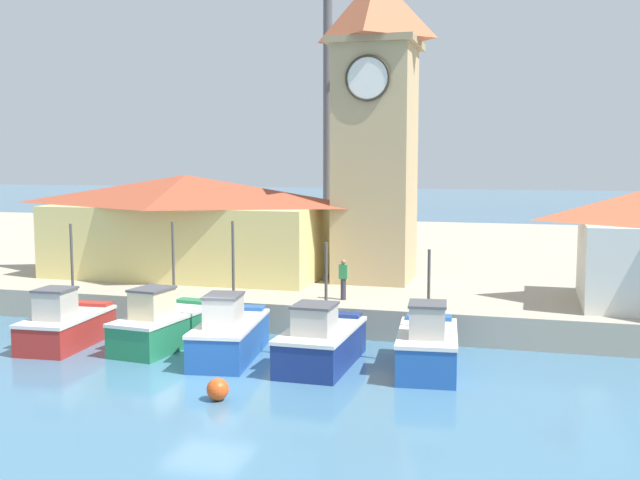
% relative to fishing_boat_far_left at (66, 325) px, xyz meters
% --- Properties ---
extents(ground_plane, '(300.00, 300.00, 0.00)m').
position_rel_fishing_boat_far_left_xyz_m(ground_plane, '(6.69, -2.50, -0.75)').
color(ground_plane, teal).
extents(quay_wharf, '(120.00, 40.00, 1.17)m').
position_rel_fishing_boat_far_left_xyz_m(quay_wharf, '(6.69, 23.74, -0.17)').
color(quay_wharf, '#A89E89').
rests_on(quay_wharf, ground).
extents(fishing_boat_far_left, '(2.17, 4.20, 4.40)m').
position_rel_fishing_boat_far_left_xyz_m(fishing_boat_far_left, '(0.00, 0.00, 0.00)').
color(fishing_boat_far_left, '#AD2823').
rests_on(fishing_boat_far_left, ground).
extents(fishing_boat_left_outer, '(2.35, 4.87, 4.48)m').
position_rel_fishing_boat_far_left_xyz_m(fishing_boat_left_outer, '(3.50, 0.88, 0.03)').
color(fishing_boat_left_outer, '#237A4C').
rests_on(fishing_boat_left_outer, ground).
extents(fishing_boat_left_inner, '(2.46, 4.83, 4.63)m').
position_rel_fishing_boat_far_left_xyz_m(fishing_boat_left_inner, '(6.35, 0.07, 0.05)').
color(fishing_boat_left_inner, '#2356A8').
rests_on(fishing_boat_left_inner, ground).
extents(fishing_boat_mid_left, '(2.19, 4.48, 4.00)m').
position_rel_fishing_boat_far_left_xyz_m(fishing_boat_mid_left, '(9.61, 0.02, 0.01)').
color(fishing_boat_mid_left, navy).
rests_on(fishing_boat_mid_left, ground).
extents(fishing_boat_center, '(2.30, 4.39, 3.85)m').
position_rel_fishing_boat_far_left_xyz_m(fishing_boat_center, '(13.06, 0.34, 0.06)').
color(fishing_boat_center, '#2356A8').
rests_on(fishing_boat_center, ground).
extents(clock_tower, '(3.88, 3.88, 15.40)m').
position_rel_fishing_boat_far_left_xyz_m(clock_tower, '(9.24, 10.47, 7.69)').
color(clock_tower, tan).
rests_on(clock_tower, quay_wharf).
extents(warehouse_left, '(13.39, 5.75, 4.84)m').
position_rel_fishing_boat_far_left_xyz_m(warehouse_left, '(0.31, 9.36, 2.89)').
color(warehouse_left, '#E5D17A').
rests_on(warehouse_left, quay_wharf).
extents(port_crane_near, '(4.37, 6.79, 20.59)m').
position_rel_fishing_boat_far_left_xyz_m(port_crane_near, '(3.71, 22.46, 8.31)').
color(port_crane_near, '#353539').
rests_on(port_crane_near, quay_wharf).
extents(port_crane_far, '(2.00, 8.77, 16.65)m').
position_rel_fishing_boat_far_left_xyz_m(port_crane_far, '(8.17, 20.99, 6.58)').
color(port_crane_far, '#976E11').
rests_on(port_crane_far, quay_wharf).
extents(mooring_buoy, '(0.63, 0.63, 0.63)m').
position_rel_fishing_boat_far_left_xyz_m(mooring_buoy, '(7.79, -4.25, -0.43)').
color(mooring_buoy, '#E54C19').
rests_on(mooring_buoy, ground).
extents(dock_worker_near_tower, '(0.34, 0.22, 1.62)m').
position_rel_fishing_boat_far_left_xyz_m(dock_worker_near_tower, '(9.02, 5.43, 1.26)').
color(dock_worker_near_tower, '#33333D').
rests_on(dock_worker_near_tower, quay_wharf).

